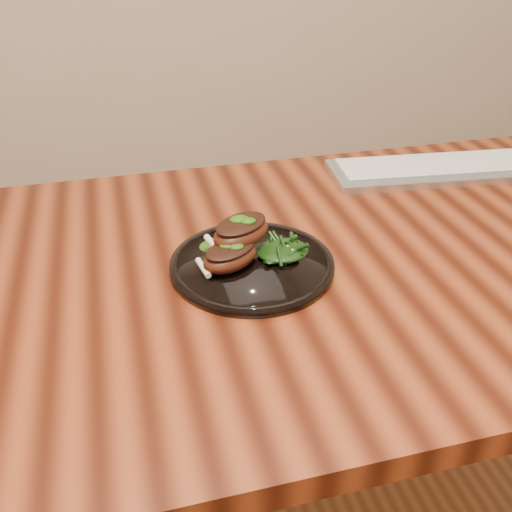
# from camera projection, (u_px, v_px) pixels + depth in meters

# --- Properties ---
(desk) EXTENTS (1.60, 0.80, 0.75)m
(desk) POSITION_uv_depth(u_px,v_px,m) (272.00, 302.00, 0.96)
(desk) COLOR #361006
(desk) RESTS_ON ground
(plate) EXTENTS (0.26, 0.26, 0.02)m
(plate) POSITION_uv_depth(u_px,v_px,m) (252.00, 264.00, 0.89)
(plate) COLOR black
(plate) RESTS_ON desk
(lamb_chop_front) EXTENTS (0.11, 0.10, 0.04)m
(lamb_chop_front) POSITION_uv_depth(u_px,v_px,m) (230.00, 256.00, 0.86)
(lamb_chop_front) COLOR #461A0D
(lamb_chop_front) RESTS_ON plate
(lamb_chop_back) EXTENTS (0.12, 0.11, 0.05)m
(lamb_chop_back) POSITION_uv_depth(u_px,v_px,m) (241.00, 231.00, 0.88)
(lamb_chop_back) COLOR #461A0D
(lamb_chop_back) RESTS_ON plate
(herb_smear) EXTENTS (0.08, 0.05, 0.01)m
(herb_smear) POSITION_uv_depth(u_px,v_px,m) (225.00, 245.00, 0.92)
(herb_smear) COLOR #164107
(herb_smear) RESTS_ON plate
(greens_heap) EXTENTS (0.08, 0.08, 0.03)m
(greens_heap) POSITION_uv_depth(u_px,v_px,m) (282.00, 247.00, 0.89)
(greens_heap) COLOR black
(greens_heap) RESTS_ON plate
(keyboard) EXTENTS (0.50, 0.20, 0.02)m
(keyboard) POSITION_uv_depth(u_px,v_px,m) (445.00, 168.00, 1.20)
(keyboard) COLOR #B9BBBE
(keyboard) RESTS_ON desk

